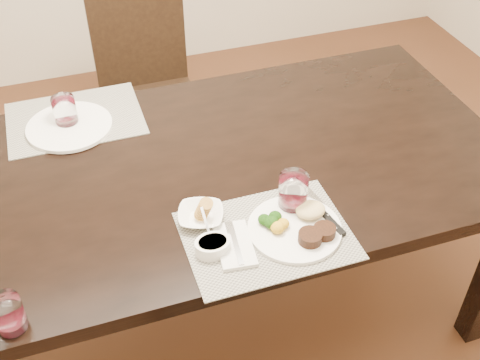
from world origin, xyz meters
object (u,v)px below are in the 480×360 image
object	(u,v)px
dinner_plate	(299,226)
wine_glass_near	(293,194)
steak_knife	(327,217)
cracker_bowl	(201,215)
far_plate	(69,126)
chair_far	(148,84)

from	to	relation	value
dinner_plate	wine_glass_near	world-z (taller)	wine_glass_near
dinner_plate	steak_knife	world-z (taller)	dinner_plate
cracker_bowl	far_plate	distance (m)	0.65
steak_knife	cracker_bowl	xyz separation A→B (m)	(-0.34, 0.11, 0.01)
wine_glass_near	far_plate	distance (m)	0.84
dinner_plate	cracker_bowl	distance (m)	0.28
cracker_bowl	far_plate	world-z (taller)	cracker_bowl
chair_far	wine_glass_near	size ratio (longest dim) A/B	7.70
dinner_plate	cracker_bowl	bearing A→B (deg)	160.80
steak_knife	cracker_bowl	bearing A→B (deg)	151.80
chair_far	dinner_plate	distance (m)	1.34
wine_glass_near	dinner_plate	bearing A→B (deg)	-100.71
steak_knife	cracker_bowl	world-z (taller)	cracker_bowl
steak_knife	cracker_bowl	size ratio (longest dim) A/B	1.56
cracker_bowl	steak_knife	bearing A→B (deg)	-17.58
steak_knife	wine_glass_near	distance (m)	0.12
chair_far	dinner_plate	bearing A→B (deg)	-82.07
steak_knife	dinner_plate	bearing A→B (deg)	179.86
far_plate	cracker_bowl	bearing A→B (deg)	-62.08
dinner_plate	steak_knife	xyz separation A→B (m)	(0.09, 0.02, -0.01)
dinner_plate	far_plate	bearing A→B (deg)	136.05
steak_knife	far_plate	distance (m)	0.94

